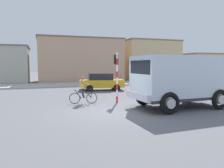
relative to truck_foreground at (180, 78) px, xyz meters
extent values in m
plane|color=slate|center=(-4.01, 0.09, -1.67)|extent=(120.00, 120.00, 0.00)
cube|color=#ADADA8|center=(-4.01, 15.17, -1.59)|extent=(80.00, 5.00, 0.16)
cube|color=silver|center=(0.03, 0.00, 0.13)|extent=(5.31, 2.73, 2.20)
cube|color=#2D3338|center=(0.03, 0.00, -1.05)|extent=(5.20, 2.68, 0.16)
cube|color=silver|center=(-2.67, -0.12, -0.87)|extent=(0.35, 2.38, 0.36)
cube|color=black|center=(-2.52, -0.11, 0.63)|extent=(0.22, 2.13, 0.70)
torus|color=black|center=(-1.52, -1.35, -1.12)|extent=(1.11, 0.29, 1.10)
cylinder|color=beige|center=(-1.52, -1.35, -1.12)|extent=(0.51, 0.32, 0.50)
torus|color=black|center=(-1.64, 1.21, -1.12)|extent=(1.11, 0.29, 1.10)
cylinder|color=beige|center=(-1.64, 1.21, -1.12)|extent=(0.51, 0.32, 0.50)
torus|color=black|center=(1.70, -1.20, -1.12)|extent=(1.11, 0.29, 1.10)
cylinder|color=beige|center=(1.70, -1.20, -1.12)|extent=(0.51, 0.32, 0.50)
torus|color=black|center=(1.58, 1.35, -1.12)|extent=(1.11, 0.29, 1.10)
cylinder|color=beige|center=(1.58, 1.35, -1.12)|extent=(0.51, 0.32, 0.50)
torus|color=black|center=(-4.48, 2.74, -1.33)|extent=(0.68, 0.17, 0.68)
torus|color=black|center=(-5.51, 2.94, -1.33)|extent=(0.68, 0.17, 0.68)
cylinder|color=black|center=(-4.82, 2.81, -0.76)|extent=(0.60, 0.16, 0.09)
cylinder|color=black|center=(-4.76, 2.80, -1.01)|extent=(0.51, 0.14, 0.57)
cylinder|color=black|center=(-5.31, 2.90, -1.06)|extent=(0.44, 0.13, 0.57)
cylinder|color=black|center=(-4.50, 2.75, -1.03)|extent=(0.10, 0.06, 0.59)
cylinder|color=black|center=(-4.53, 2.75, -0.72)|extent=(0.12, 0.50, 0.03)
cube|color=black|center=(-5.11, 2.86, -0.79)|extent=(0.26, 0.16, 0.06)
cube|color=gold|center=(-5.06, 2.85, -0.46)|extent=(0.35, 0.37, 0.59)
sphere|color=#9E7051|center=(-4.99, 2.84, -0.06)|extent=(0.22, 0.22, 0.22)
cylinder|color=#2D334C|center=(-5.01, 2.95, -1.02)|extent=(0.32, 0.18, 0.57)
cylinder|color=#9E7051|center=(-4.83, 2.97, -0.41)|extent=(0.50, 0.18, 0.29)
cylinder|color=#2D334C|center=(-5.05, 2.75, -1.02)|extent=(0.32, 0.18, 0.57)
cylinder|color=#9E7051|center=(-4.89, 2.66, -0.41)|extent=(0.50, 0.18, 0.29)
cylinder|color=red|center=(-2.86, 2.57, -1.47)|extent=(0.12, 0.12, 0.40)
cylinder|color=white|center=(-2.86, 2.57, -1.07)|extent=(0.12, 0.12, 0.40)
cylinder|color=red|center=(-2.86, 2.57, -0.67)|extent=(0.12, 0.12, 0.40)
cylinder|color=white|center=(-2.86, 2.57, -0.27)|extent=(0.12, 0.12, 0.40)
cylinder|color=red|center=(-2.86, 2.57, 0.13)|extent=(0.12, 0.12, 0.40)
cylinder|color=white|center=(-2.86, 2.57, 0.53)|extent=(0.12, 0.12, 0.40)
cylinder|color=red|center=(-2.86, 2.57, 0.93)|extent=(0.12, 0.12, 0.40)
cylinder|color=white|center=(-2.86, 2.57, 1.33)|extent=(0.12, 0.12, 0.40)
cube|color=black|center=(-2.86, 2.75, 1.08)|extent=(0.24, 0.20, 0.60)
sphere|color=green|center=(-2.86, 2.87, 1.08)|extent=(0.14, 0.14, 0.14)
cube|color=gold|center=(-2.01, 9.23, -1.02)|extent=(4.19, 2.21, 0.70)
cube|color=black|center=(-2.16, 9.25, -0.37)|extent=(2.37, 1.72, 0.60)
cylinder|color=black|center=(-0.67, 9.91, -1.37)|extent=(0.62, 0.26, 0.60)
cylinder|color=black|center=(-0.89, 8.23, -1.37)|extent=(0.62, 0.26, 0.60)
cylinder|color=black|center=(-3.13, 10.24, -1.37)|extent=(0.62, 0.26, 0.60)
cylinder|color=black|center=(-3.35, 8.55, -1.37)|extent=(0.62, 0.26, 0.60)
cube|color=tan|center=(-2.12, 20.72, 1.30)|extent=(11.53, 5.71, 5.93)
cube|color=#775E4C|center=(-2.12, 20.72, 4.36)|extent=(11.76, 5.82, 0.20)
cube|color=#D1B284|center=(9.31, 21.08, 1.36)|extent=(8.66, 5.25, 6.06)
cube|color=#7D6B4F|center=(9.31, 21.08, 4.49)|extent=(8.83, 5.36, 0.20)
cube|color=#D1B284|center=(20.02, 20.49, 0.39)|extent=(8.48, 5.04, 4.11)
cube|color=#7D6B4F|center=(20.02, 20.49, 2.55)|extent=(8.64, 5.15, 0.20)
camera|label=1|loc=(-7.38, -10.25, 0.76)|focal=34.37mm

